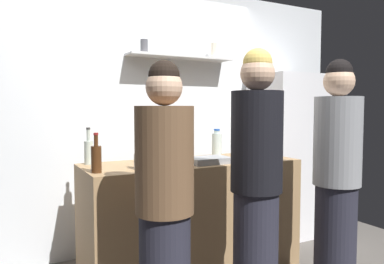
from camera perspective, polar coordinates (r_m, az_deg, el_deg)
back_wall_assembly at (r=3.72m, az=-8.05°, el=2.40°), size 4.80×0.32×2.60m
refrigerator at (r=4.22m, az=14.30°, el=-3.41°), size 0.68×0.63×1.74m
counter at (r=3.26m, az=0.00°, el=-12.68°), size 1.81×0.68×0.93m
baking_pan at (r=3.06m, az=2.56°, el=-4.32°), size 0.34×0.24×0.05m
utensil_holder at (r=2.79m, az=-7.86°, el=-4.42°), size 0.10×0.10×0.22m
wine_bottle_green_glass at (r=3.08m, az=-5.82°, el=-2.37°), size 0.07×0.07×0.33m
wine_bottle_pale_glass at (r=3.10m, az=-15.49°, el=-2.82°), size 0.07×0.07×0.30m
wine_bottle_dark_glass at (r=2.93m, az=-4.26°, el=-3.04°), size 0.07×0.07×0.29m
wine_bottle_amber_glass at (r=2.69m, az=-14.39°, el=-3.84°), size 0.07×0.07×0.28m
water_bottle_plastic at (r=3.49m, az=3.79°, el=-1.84°), size 0.09×0.09×0.26m
person_blonde at (r=2.53m, az=9.77°, el=-7.74°), size 0.34×0.34×1.77m
person_brown_jacket at (r=2.20m, az=-4.19°, el=-11.24°), size 0.34×0.34×1.65m
person_grey_hoodie at (r=2.97m, az=21.19°, el=-6.62°), size 0.34×0.34×1.74m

